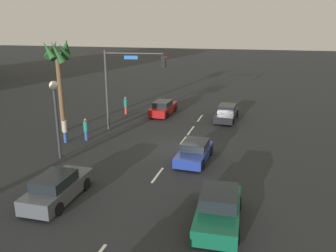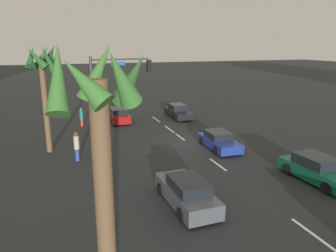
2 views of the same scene
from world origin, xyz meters
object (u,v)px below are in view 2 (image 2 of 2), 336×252
Objects in this scene: palm_tree_0 at (43,69)px; palm_tree_1 at (101,132)px; car_3 at (118,115)px; pedestrian_0 at (81,117)px; car_2 at (187,192)px; traffic_signal at (113,84)px; streetlamp at (102,114)px; pedestrian_2 at (77,146)px; pedestrian_1 at (95,142)px; car_4 at (178,111)px; car_0 at (219,141)px; car_5 at (318,170)px.

palm_tree_0 is 0.99× the size of palm_tree_1.
pedestrian_0 is (-0.89, 3.59, 0.28)m from car_3.
pedestrian_0 is (17.10, 3.48, 0.26)m from car_2.
palm_tree_1 is (-16.86, 3.16, 0.86)m from traffic_signal.
pedestrian_2 is at bearing 25.73° from streetlamp.
pedestrian_2 is 0.26× the size of palm_tree_0.
pedestrian_2 is (-10.12, 4.61, 0.40)m from car_3.
palm_tree_1 is at bearing 177.55° from pedestrian_0.
traffic_signal is at bearing 5.91° from car_2.
car_3 is 0.71× the size of traffic_signal.
pedestrian_2 reaches higher than pedestrian_1.
pedestrian_2 is (7.88, 4.50, 0.38)m from car_2.
streetlamp is (-12.62, 9.48, 3.04)m from car_4.
palm_tree_1 is (-11.80, 9.92, 4.72)m from car_0.
car_2 reaches higher than car_4.
car_3 is 2.40× the size of pedestrian_2.
car_2 is at bearing 141.97° from car_0.
palm_tree_0 is (5.40, 3.08, 2.19)m from streetlamp.
traffic_signal reaches higher than car_0.
car_4 is 0.87× the size of streetlamp.
streetlamp is 2.96× the size of pedestrian_0.
car_4 is at bearing -60.12° from palm_tree_0.
car_0 is 0.54× the size of palm_tree_1.
car_0 is 13.28m from palm_tree_0.
pedestrian_1 is at bearing 2.00° from streetlamp.
traffic_signal reaches higher than pedestrian_1.
palm_tree_1 reaches higher than palm_tree_0.
car_5 reaches higher than car_2.
pedestrian_1 reaches higher than car_4.
car_0 is at bearing -101.21° from pedestrian_1.
palm_tree_1 is (-15.19, -1.79, -0.56)m from palm_tree_0.
car_2 is 6.63m from streetlamp.
traffic_signal reaches higher than streetlamp.
streetlamp reaches higher than car_4.
streetlamp is 2.64× the size of pedestrian_2.
pedestrian_1 is (8.60, 11.23, 0.25)m from car_5.
palm_tree_0 is (10.25, 14.19, 5.21)m from car_5.
palm_tree_0 is (2.54, 1.70, 4.83)m from pedestrian_2.
palm_tree_0 reaches higher than pedestrian_0.
pedestrian_2 is 0.25× the size of palm_tree_1.
palm_tree_1 is at bearing 168.75° from car_3.
palm_tree_0 reaches higher than car_5.
car_0 is 0.62× the size of traffic_signal.
car_5 is at bearing -125.86° from palm_tree_0.
pedestrian_0 is at bearing -2.45° from palm_tree_1.
car_5 is at bearing -174.68° from car_4.
pedestrian_0 is at bearing 1.57° from pedestrian_1.
car_2 is at bearing -148.14° from streetlamp.
pedestrian_0 is 0.23× the size of palm_tree_0.
palm_tree_0 is at bearing 29.71° from streetlamp.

